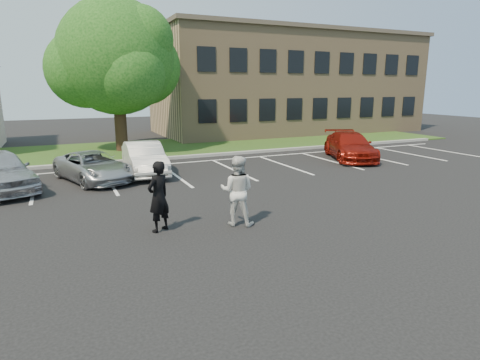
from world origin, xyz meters
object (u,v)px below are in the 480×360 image
tree (118,60)px  man_black_suit (159,197)px  man_white_shirt (237,191)px  car_silver_minivan (93,167)px  car_red_compact (350,146)px  car_white_sedan (144,158)px  office_building (287,83)px

tree → man_black_suit: tree is taller
tree → man_white_shirt: bearing=-86.6°
man_white_shirt → car_silver_minivan: size_ratio=0.45×
tree → car_red_compact: tree is taller
man_black_suit → car_white_sedan: (1.11, 7.51, -0.25)m
office_building → tree: 16.27m
car_white_sedan → car_red_compact: bearing=-1.7°
man_white_shirt → car_white_sedan: (-1.01, 7.89, -0.28)m
man_black_suit → tree: bearing=-126.5°
tree → man_black_suit: 15.34m
office_building → car_silver_minivan: size_ratio=5.17×
car_silver_minivan → car_red_compact: (13.06, -0.21, 0.11)m
car_white_sedan → car_red_compact: same height
car_red_compact → tree: bearing=166.9°
car_silver_minivan → office_building: bearing=19.5°
car_silver_minivan → car_white_sedan: bearing=-6.5°
man_white_shirt → car_white_sedan: 7.96m
car_silver_minivan → man_white_shirt: bearing=-85.4°
office_building → man_white_shirt: bearing=-123.8°
office_building → man_black_suit: (-16.27, -20.75, -3.20)m
tree → car_white_sedan: size_ratio=2.04×
car_white_sedan → man_white_shirt: bearing=-80.8°
car_red_compact → man_white_shirt: bearing=-120.8°
man_white_shirt → car_white_sedan: bearing=-49.5°
tree → car_red_compact: 14.07m
tree → car_silver_minivan: (-2.33, -7.62, -4.75)m
tree → man_white_shirt: 15.68m
tree → office_building: bearing=22.1°
office_building → car_red_compact: (-4.30, -13.94, -3.45)m
tree → car_silver_minivan: 9.28m
man_white_shirt → car_red_compact: man_white_shirt is taller
man_black_suit → car_red_compact: size_ratio=0.39×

